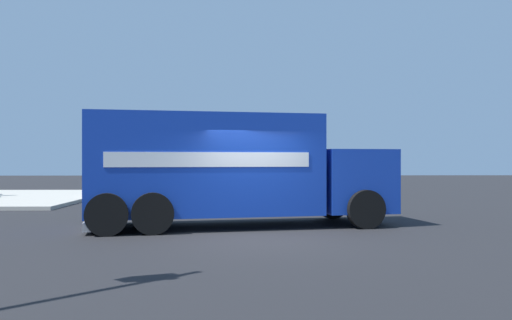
# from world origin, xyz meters

# --- Properties ---
(ground_plane) EXTENTS (100.00, 100.00, 0.00)m
(ground_plane) POSITION_xyz_m (0.00, 0.00, 0.00)
(ground_plane) COLOR black
(delivery_truck) EXTENTS (4.13, 8.30, 2.94)m
(delivery_truck) POSITION_xyz_m (2.39, 0.74, 1.53)
(delivery_truck) COLOR #1438AD
(delivery_truck) RESTS_ON ground
(pickup_white) EXTENTS (2.62, 5.35, 1.38)m
(pickup_white) POSITION_xyz_m (12.68, 4.34, 0.73)
(pickup_white) COLOR white
(pickup_white) RESTS_ON ground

